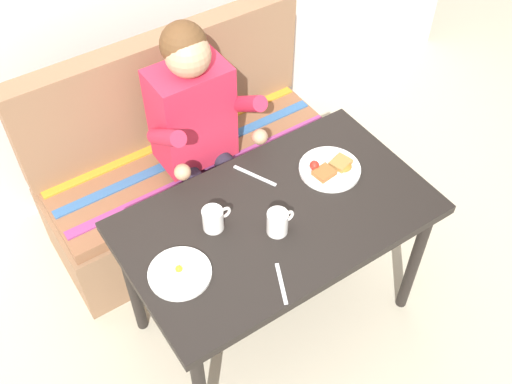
% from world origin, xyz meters
% --- Properties ---
extents(ground_plane, '(8.00, 8.00, 0.00)m').
position_xyz_m(ground_plane, '(0.00, 0.00, 0.00)').
color(ground_plane, '#B6AF96').
extents(table, '(1.20, 0.70, 0.73)m').
position_xyz_m(table, '(0.00, 0.00, 0.65)').
color(table, black).
rests_on(table, ground).
extents(couch, '(1.44, 0.56, 1.00)m').
position_xyz_m(couch, '(0.00, 0.76, 0.33)').
color(couch, '#856145').
rests_on(couch, ground).
extents(person, '(0.45, 0.61, 1.21)m').
position_xyz_m(person, '(-0.00, 0.59, 0.74)').
color(person, '#CA2540').
rests_on(person, ground).
extents(plate_breakfast, '(0.25, 0.25, 0.05)m').
position_xyz_m(plate_breakfast, '(0.31, 0.07, 0.74)').
color(plate_breakfast, white).
rests_on(plate_breakfast, table).
extents(plate_eggs, '(0.23, 0.23, 0.04)m').
position_xyz_m(plate_eggs, '(-0.44, -0.03, 0.74)').
color(plate_eggs, white).
rests_on(plate_eggs, table).
extents(coffee_mug, '(0.12, 0.08, 0.10)m').
position_xyz_m(coffee_mug, '(-0.05, -0.06, 0.78)').
color(coffee_mug, white).
rests_on(coffee_mug, table).
extents(coffee_mug_second, '(0.12, 0.08, 0.09)m').
position_xyz_m(coffee_mug_second, '(-0.23, 0.08, 0.78)').
color(coffee_mug_second, white).
rests_on(coffee_mug_second, table).
extents(fork, '(0.08, 0.16, 0.00)m').
position_xyz_m(fork, '(-0.17, -0.26, 0.73)').
color(fork, silver).
rests_on(fork, table).
extents(knife, '(0.10, 0.19, 0.00)m').
position_xyz_m(knife, '(0.04, 0.22, 0.73)').
color(knife, silver).
rests_on(knife, table).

